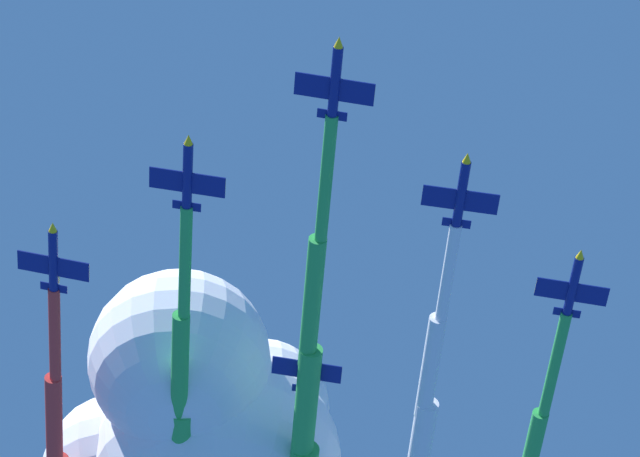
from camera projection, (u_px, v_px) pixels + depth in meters
jet_lead at (306, 412)px, 189.02m from camera, size 76.15×25.82×4.05m
jet_port_inner at (421, 451)px, 193.51m from camera, size 65.01×22.76×3.91m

